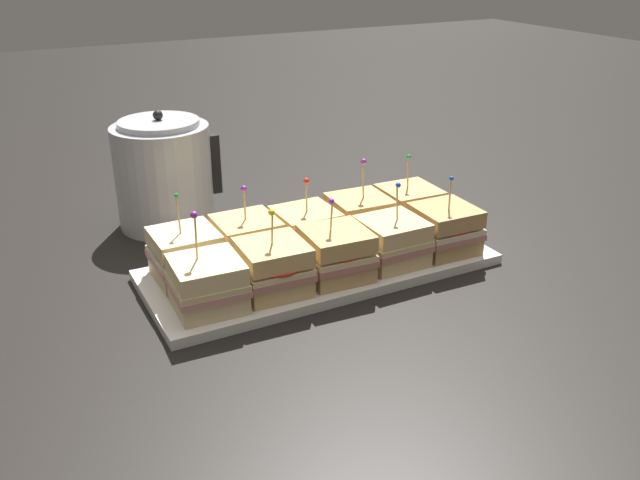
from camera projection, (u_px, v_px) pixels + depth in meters
ground_plane at (320, 271)px, 1.24m from camera, size 6.00×6.00×0.00m
serving_platter at (320, 267)px, 1.24m from camera, size 0.63×0.26×0.02m
sandwich_front_far_left at (207, 284)px, 1.07m from camera, size 0.12×0.12×0.16m
sandwich_front_left at (273, 268)px, 1.12m from camera, size 0.12×0.12×0.15m
sandwich_front_center at (336, 254)px, 1.17m from camera, size 0.12×0.12×0.15m
sandwich_front_right at (392, 241)px, 1.22m from camera, size 0.11×0.11×0.15m
sandwich_front_far_right at (444, 229)px, 1.27m from camera, size 0.12×0.12×0.15m
sandwich_back_far_left at (186, 255)px, 1.16m from camera, size 0.11×0.11×0.16m
sandwich_back_left at (247, 242)px, 1.21m from camera, size 0.11×0.11×0.15m
sandwich_back_center at (306, 231)px, 1.26m from camera, size 0.11×0.11×0.15m
sandwich_back_right at (359, 218)px, 1.31m from camera, size 0.12×0.12×0.16m
sandwich_back_far_right at (409, 209)px, 1.36m from camera, size 0.12×0.12×0.15m
kettle_steel at (164, 174)px, 1.40m from camera, size 0.22×0.20×0.24m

